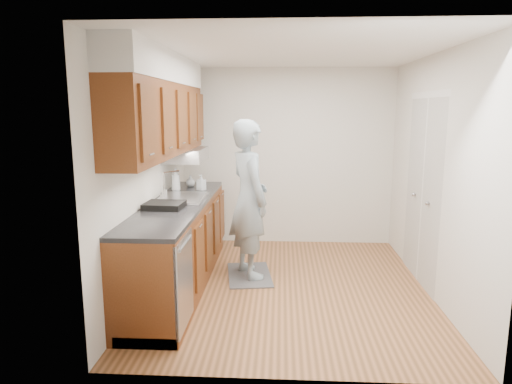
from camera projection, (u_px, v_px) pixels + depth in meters
The scene contains 14 objects.
floor at pixel (287, 287), 5.03m from camera, with size 3.50×3.50×0.00m, color #9E643C.
ceiling at pixel (291, 52), 4.58m from camera, with size 3.50×3.50×0.00m, color white.
wall_left at pixel (149, 174), 4.88m from camera, with size 0.02×3.50×2.50m, color silver.
wall_right at pixel (434, 176), 4.72m from camera, with size 0.02×3.50×2.50m, color silver.
wall_back at pixel (287, 157), 6.52m from camera, with size 3.00×0.02×2.50m, color silver.
counter at pixel (179, 242), 5.00m from camera, with size 0.64×2.80×1.30m.
upper_cabinets at pixel (163, 107), 4.79m from camera, with size 0.47×2.80×1.21m.
closet_door at pixel (423, 192), 5.06m from camera, with size 0.02×1.22×2.05m, color silver.
floor_mat at pixel (249, 275), 5.37m from camera, with size 0.49×0.83×0.02m, color #5B5B5E.
person at pixel (249, 189), 5.18m from camera, with size 0.72×0.48×2.05m, color #879AA4.
soap_bottle_a at pixel (176, 180), 5.56m from camera, with size 0.11×0.11×0.28m, color silver.
soap_bottle_b at pixel (201, 182), 5.65m from camera, with size 0.09×0.09×0.19m, color silver.
soap_bottle_c at pixel (190, 181), 5.90m from camera, with size 0.12×0.12×0.15m, color silver.
dish_rack at pixel (164, 205), 4.63m from camera, with size 0.38×0.32×0.06m, color black.
Camera 1 is at (-0.08, -4.77, 1.94)m, focal length 32.00 mm.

